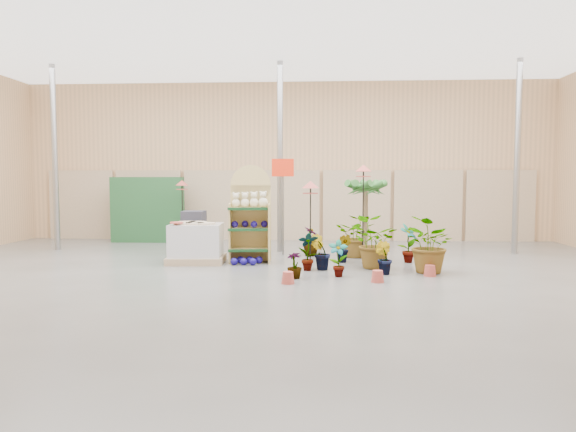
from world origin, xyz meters
The scene contains 24 objects.
room centered at (0.00, 0.91, 2.21)m, with size 15.20×12.10×4.70m.
display_shelf centered at (-0.52, 1.98, 0.93)m, with size 0.91×0.63×2.04m.
teddy_bears centered at (-0.50, 1.89, 1.29)m, with size 0.75×0.20×0.32m.
gazing_balls_shelf centered at (-0.52, 1.87, 0.80)m, with size 0.75×0.26×0.14m.
gazing_balls_floor centered at (-0.55, 1.60, 0.07)m, with size 0.63×0.39×0.15m.
pallet_stack centered at (-1.62, 1.76, 0.41)m, with size 1.20×1.02×0.85m.
charcoal_planters centered at (-1.98, 3.06, 0.50)m, with size 0.50×0.50×1.00m.
trellis_stock centered at (-3.80, 5.20, 0.90)m, with size 2.00×0.30×1.80m, color #1D4A25.
offer_sign centered at (0.10, 2.98, 1.57)m, with size 0.50×0.08×2.20m.
bird_table_front centered at (0.75, 1.24, 1.57)m, with size 0.34×0.34×1.70m.
bird_table_right centered at (1.82, 1.85, 1.89)m, with size 0.34×0.34×2.03m.
bird_table_back centered at (-2.64, 4.49, 1.59)m, with size 0.34×0.34×1.72m.
palm centered at (1.93, 2.46, 1.57)m, with size 0.70×0.70×1.83m.
potted_plant_0 centered at (0.71, 0.95, 0.37)m, with size 0.39×0.26×0.73m, color #286324.
potted_plant_1 centered at (0.95, 1.04, 0.34)m, with size 0.38×0.30×0.69m, color #286324.
potted_plant_2 centered at (1.94, 1.27, 0.51)m, with size 0.91×0.79×1.01m, color #286324.
potted_plant_4 centered at (2.78, 2.01, 0.41)m, with size 0.43×0.29×0.82m, color #286324.
potted_plant_5 centered at (1.44, 1.97, 0.30)m, with size 0.33×0.26×0.59m, color #286324.
potted_plant_6 centered at (1.76, 2.71, 0.48)m, with size 0.86×0.74×0.95m, color #286324.
potted_plant_7 centered at (0.49, 0.16, 0.23)m, with size 0.26×0.26×0.47m, color #286324.
potted_plant_8 centered at (1.25, 0.35, 0.33)m, with size 0.35×0.24×0.66m, color #286324.
potted_plant_9 centered at (2.09, 0.67, 0.30)m, with size 0.33×0.27×0.60m, color #286324.
potted_plant_10 centered at (2.98, 0.81, 0.53)m, with size 0.96×0.83×1.07m, color #286324.
potted_plant_11 centered at (0.74, 2.88, 0.33)m, with size 0.37×0.37×0.66m, color #286324.
Camera 1 is at (0.87, -8.70, 1.71)m, focal length 32.00 mm.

